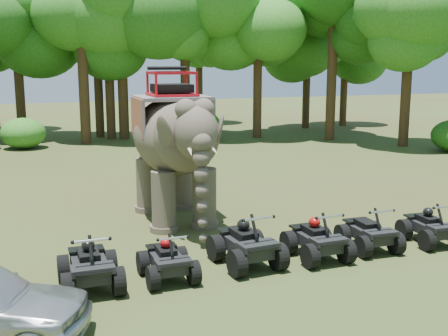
{
  "coord_description": "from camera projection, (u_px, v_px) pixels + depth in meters",
  "views": [
    {
      "loc": [
        -5.13,
        -13.11,
        4.82
      ],
      "look_at": [
        0.0,
        1.2,
        1.9
      ],
      "focal_mm": 45.0,
      "sensor_mm": 36.0,
      "label": 1
    }
  ],
  "objects": [
    {
      "name": "ground",
      "position": [
        239.0,
        247.0,
        14.73
      ],
      "size": [
        110.0,
        110.0,
        0.0
      ],
      "primitive_type": "plane",
      "color": "#47381E",
      "rests_on": "ground"
    },
    {
      "name": "elephant",
      "position": [
        174.0,
        145.0,
        16.94
      ],
      "size": [
        2.45,
        5.51,
        4.61
      ],
      "primitive_type": null,
      "rotation": [
        0.0,
        0.0,
        -0.01
      ],
      "color": "#4F4539",
      "rests_on": "ground"
    },
    {
      "name": "atv_0",
      "position": [
        90.0,
        260.0,
        11.94
      ],
      "size": [
        1.27,
        1.75,
        1.29
      ],
      "primitive_type": null,
      "rotation": [
        0.0,
        0.0,
        0.0
      ],
      "color": "black",
      "rests_on": "ground"
    },
    {
      "name": "atv_1",
      "position": [
        167.0,
        255.0,
        12.47
      ],
      "size": [
        1.14,
        1.55,
        1.14
      ],
      "primitive_type": null,
      "rotation": [
        0.0,
        0.0,
        0.01
      ],
      "color": "black",
      "rests_on": "ground"
    },
    {
      "name": "atv_2",
      "position": [
        246.0,
        238.0,
        13.3
      ],
      "size": [
        1.49,
        1.94,
        1.35
      ],
      "primitive_type": null,
      "rotation": [
        0.0,
        0.0,
        0.09
      ],
      "color": "black",
      "rests_on": "ground"
    },
    {
      "name": "atv_3",
      "position": [
        317.0,
        234.0,
        13.78
      ],
      "size": [
        1.27,
        1.71,
        1.25
      ],
      "primitive_type": null,
      "rotation": [
        0.0,
        0.0,
        0.02
      ],
      "color": "black",
      "rests_on": "ground"
    },
    {
      "name": "atv_4",
      "position": [
        369.0,
        227.0,
        14.44
      ],
      "size": [
        1.22,
        1.64,
        1.19
      ],
      "primitive_type": null,
      "rotation": [
        0.0,
        0.0,
        -0.03
      ],
      "color": "black",
      "rests_on": "ground"
    },
    {
      "name": "atv_5",
      "position": [
        431.0,
        222.0,
        14.94
      ],
      "size": [
        1.23,
        1.63,
        1.17
      ],
      "primitive_type": null,
      "rotation": [
        0.0,
        0.0,
        -0.05
      ],
      "color": "black",
      "rests_on": "ground"
    },
    {
      "name": "tree_0",
      "position": [
        109.0,
        67.0,
        34.34
      ],
      "size": [
        6.15,
        6.15,
        8.79
      ],
      "primitive_type": null,
      "color": "#195114",
      "rests_on": "ground"
    },
    {
      "name": "tree_1",
      "position": [
        185.0,
        64.0,
        34.4
      ],
      "size": [
        6.46,
        6.46,
        9.23
      ],
      "primitive_type": null,
      "color": "#195114",
      "rests_on": "ground"
    },
    {
      "name": "tree_2",
      "position": [
        258.0,
        73.0,
        34.87
      ],
      "size": [
        5.66,
        5.66,
        8.08
      ],
      "primitive_type": null,
      "color": "#195114",
      "rests_on": "ground"
    },
    {
      "name": "tree_3",
      "position": [
        332.0,
        63.0,
        33.72
      ],
      "size": [
        6.55,
        6.55,
        9.35
      ],
      "primitive_type": null,
      "color": "#195114",
      "rests_on": "ground"
    },
    {
      "name": "tree_4",
      "position": [
        407.0,
        68.0,
        31.27
      ],
      "size": [
        6.15,
        6.15,
        8.79
      ],
      "primitive_type": null,
      "color": "#195114",
      "rests_on": "ground"
    },
    {
      "name": "tree_26",
      "position": [
        18.0,
        66.0,
        34.44
      ],
      "size": [
        6.32,
        6.32,
        9.02
      ],
      "primitive_type": null,
      "color": "#195114",
      "rests_on": "ground"
    },
    {
      "name": "tree_27",
      "position": [
        199.0,
        75.0,
        43.82
      ],
      "size": [
        5.16,
        5.16,
        7.36
      ],
      "primitive_type": null,
      "color": "#195114",
      "rests_on": "ground"
    },
    {
      "name": "tree_28",
      "position": [
        344.0,
        77.0,
        41.58
      ],
      "size": [
        5.04,
        5.04,
        7.19
      ],
      "primitive_type": null,
      "color": "#195114",
      "rests_on": "ground"
    },
    {
      "name": "tree_30",
      "position": [
        98.0,
        72.0,
        35.1
      ],
      "size": [
        5.71,
        5.71,
        8.16
      ],
      "primitive_type": null,
      "color": "#195114",
      "rests_on": "ground"
    },
    {
      "name": "tree_31",
      "position": [
        122.0,
        51.0,
        34.04
      ],
      "size": [
        7.52,
        7.52,
        10.75
      ],
      "primitive_type": null,
      "color": "#195114",
      "rests_on": "ground"
    },
    {
      "name": "tree_34",
      "position": [
        307.0,
        76.0,
        40.04
      ],
      "size": [
        5.19,
        5.19,
        7.41
      ],
      "primitive_type": null,
      "color": "#195114",
      "rests_on": "ground"
    },
    {
      "name": "tree_36",
      "position": [
        82.0,
        57.0,
        32.21
      ],
      "size": [
        6.99,
        6.99,
        9.99
      ],
      "primitive_type": null,
      "color": "#195114",
      "rests_on": "ground"
    }
  ]
}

